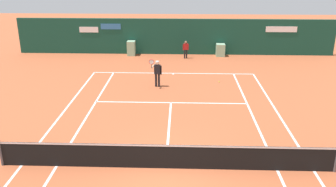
% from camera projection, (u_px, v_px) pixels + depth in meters
% --- Properties ---
extents(ground_plane, '(80.00, 80.00, 0.01)m').
position_uv_depth(ground_plane, '(166.00, 160.00, 13.55)').
color(ground_plane, '#B25633').
extents(tennis_net, '(12.10, 0.10, 1.07)m').
position_uv_depth(tennis_net, '(166.00, 156.00, 12.83)').
color(tennis_net, '#4C4C51').
rests_on(tennis_net, ground_plane).
extents(sponsor_back_wall, '(25.00, 1.02, 2.81)m').
position_uv_depth(sponsor_back_wall, '(175.00, 37.00, 28.44)').
color(sponsor_back_wall, '#144233').
rests_on(sponsor_back_wall, ground_plane).
extents(player_on_baseline, '(0.71, 0.65, 1.81)m').
position_uv_depth(player_on_baseline, '(157.00, 71.00, 21.10)').
color(player_on_baseline, black).
rests_on(player_on_baseline, ground_plane).
extents(ball_kid_centre_post, '(0.44, 0.22, 1.34)m').
position_uv_depth(ball_kid_centre_post, '(186.00, 48.00, 27.38)').
color(ball_kid_centre_post, black).
rests_on(ball_kid_centre_post, ground_plane).
extents(tennis_ball_near_service_line, '(0.07, 0.07, 0.07)m').
position_uv_depth(tennis_ball_near_service_line, '(219.00, 82.00, 22.19)').
color(tennis_ball_near_service_line, '#CCE033').
rests_on(tennis_ball_near_service_line, ground_plane).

